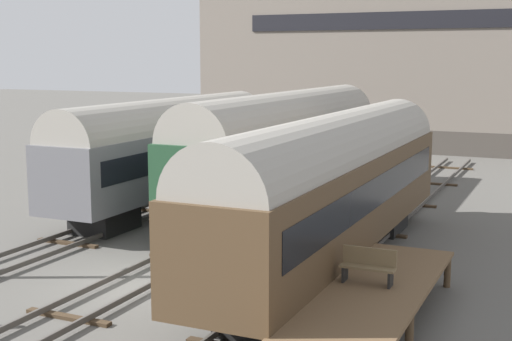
{
  "coord_description": "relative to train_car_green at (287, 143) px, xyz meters",
  "views": [
    {
      "loc": [
        11.77,
        -17.11,
        6.75
      ],
      "look_at": [
        0.0,
        8.87,
        2.2
      ],
      "focal_mm": 50.0,
      "sensor_mm": 36.0,
      "label": 1
    }
  ],
  "objects": [
    {
      "name": "bench",
      "position": [
        7.16,
        -12.19,
        -1.44
      ],
      "size": [
        1.4,
        0.4,
        0.91
      ],
      "color": "brown",
      "rests_on": "station_platform"
    },
    {
      "name": "train_car_grey",
      "position": [
        -4.89,
        -1.93,
        -0.17
      ],
      "size": [
        2.85,
        15.21,
        4.95
      ],
      "color": "black",
      "rests_on": "ground"
    },
    {
      "name": "train_car_brown",
      "position": [
        4.89,
        -7.99,
        -0.11
      ],
      "size": [
        2.86,
        17.18,
        5.02
      ],
      "color": "black",
      "rests_on": "ground"
    },
    {
      "name": "track_left",
      "position": [
        -4.89,
        -12.18,
        -2.84
      ],
      "size": [
        2.6,
        60.0,
        0.26
      ],
      "color": "#4C4742",
      "rests_on": "ground"
    },
    {
      "name": "track_middle",
      "position": [
        0.0,
        -12.18,
        -2.84
      ],
      "size": [
        2.6,
        60.0,
        0.26
      ],
      "color": "#4C4742",
      "rests_on": "ground"
    },
    {
      "name": "train_car_green",
      "position": [
        0.0,
        0.0,
        0.0
      ],
      "size": [
        3.07,
        17.82,
        5.26
      ],
      "color": "black",
      "rests_on": "ground"
    },
    {
      "name": "track_right",
      "position": [
        4.89,
        -12.18,
        -2.84
      ],
      "size": [
        2.6,
        60.0,
        0.26
      ],
      "color": "#4C4742",
      "rests_on": "ground"
    },
    {
      "name": "warehouse_building",
      "position": [
        -0.46,
        25.7,
        5.44
      ],
      "size": [
        30.52,
        10.11,
        16.85
      ],
      "color": "#46403A",
      "rests_on": "ground"
    },
    {
      "name": "station_platform",
      "position": [
        7.45,
        -13.56,
        -2.02
      ],
      "size": [
        2.49,
        10.59,
        1.05
      ],
      "color": "brown",
      "rests_on": "ground"
    },
    {
      "name": "ground_plane",
      "position": [
        0.0,
        -12.18,
        -2.98
      ],
      "size": [
        200.0,
        200.0,
        0.0
      ],
      "primitive_type": "plane",
      "color": "#56544F"
    }
  ]
}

